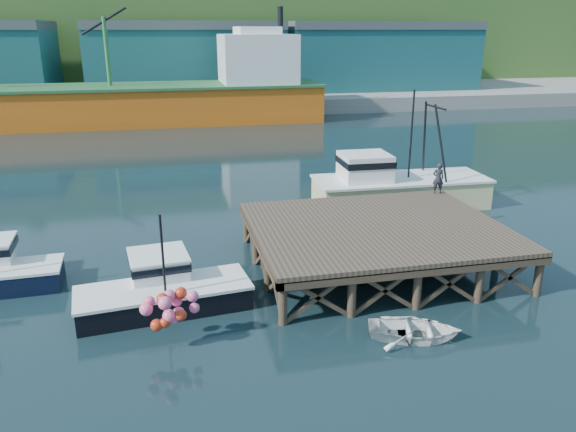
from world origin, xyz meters
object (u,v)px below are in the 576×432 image
object	(u,v)px
trawler	(397,183)
dockworker	(438,178)
dinghy	(415,330)
boat_black	(163,289)

from	to	relation	value
trawler	dockworker	size ratio (longest dim) A/B	6.40
trawler	dinghy	distance (m)	16.88
trawler	dinghy	size ratio (longest dim) A/B	3.29
dockworker	trawler	bearing A→B (deg)	-70.35
dinghy	dockworker	size ratio (longest dim) A/B	1.95
trawler	dinghy	world-z (taller)	trawler
boat_black	dockworker	size ratio (longest dim) A/B	4.13
trawler	dockworker	distance (m)	4.74
boat_black	trawler	bearing A→B (deg)	29.16
boat_black	dockworker	xyz separation A→B (m)	(15.68, 6.50, 2.21)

